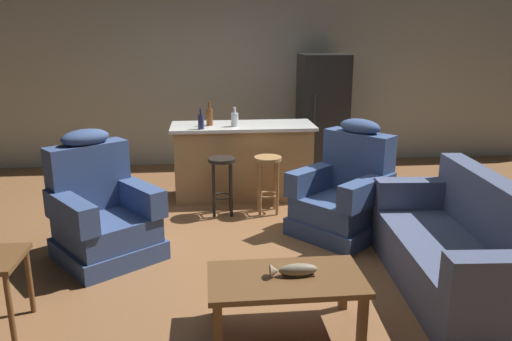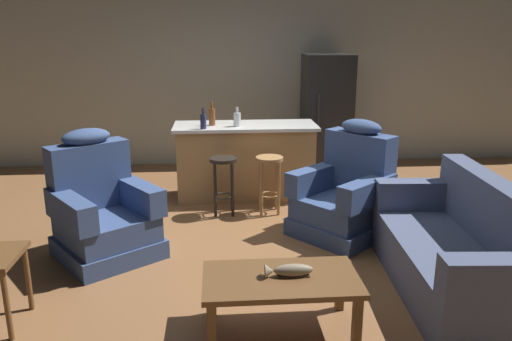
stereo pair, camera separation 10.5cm
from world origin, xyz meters
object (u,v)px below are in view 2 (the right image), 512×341
(fish_figurine, at_px, (289,271))
(recliner_near_lamp, at_px, (102,212))
(kitchen_island, at_px, (245,161))
(bottle_wine_dark, at_px, (237,119))
(couch, at_px, (459,253))
(bar_stool_right, at_px, (269,174))
(recliner_near_island, at_px, (346,195))
(coffee_table, at_px, (281,284))
(refrigerator, at_px, (326,114))
(bottle_tall_green, at_px, (212,116))
(bottle_short_amber, at_px, (203,121))
(bar_stool_left, at_px, (224,175))

(fish_figurine, distance_m, recliner_near_lamp, 2.12)
(fish_figurine, bearing_deg, recliner_near_lamp, 138.44)
(kitchen_island, xyz_separation_m, bottle_wine_dark, (-0.11, -0.11, 0.56))
(couch, relative_size, recliner_near_lamp, 1.63)
(couch, bearing_deg, fish_figurine, 20.57)
(kitchen_island, relative_size, bar_stool_right, 2.65)
(kitchen_island, bearing_deg, recliner_near_island, -53.31)
(coffee_table, relative_size, couch, 0.56)
(recliner_near_island, relative_size, refrigerator, 0.68)
(bar_stool_right, height_order, bottle_tall_green, bottle_tall_green)
(bottle_tall_green, relative_size, bottle_wine_dark, 1.26)
(couch, height_order, kitchen_island, kitchen_island)
(coffee_table, xyz_separation_m, kitchen_island, (-0.07, 3.06, 0.11))
(recliner_near_lamp, relative_size, kitchen_island, 0.67)
(couch, height_order, refrigerator, refrigerator)
(recliner_near_island, bearing_deg, bottle_tall_green, -82.62)
(bar_stool_right, relative_size, bottle_tall_green, 2.28)
(recliner_near_lamp, bearing_deg, recliner_near_island, 61.38)
(bottle_wine_dark, bearing_deg, refrigerator, 42.97)
(coffee_table, bearing_deg, bar_stool_right, 85.93)
(recliner_near_island, xyz_separation_m, bar_stool_right, (-0.73, 0.68, 0.05))
(recliner_near_lamp, bearing_deg, bottle_short_amber, 109.43)
(recliner_near_island, relative_size, bottle_tall_green, 4.03)
(recliner_near_lamp, height_order, bar_stool_left, recliner_near_lamp)
(fish_figurine, relative_size, bar_stool_right, 0.50)
(recliner_near_lamp, bearing_deg, bottle_tall_green, 110.74)
(recliner_near_island, xyz_separation_m, refrigerator, (0.32, 2.51, 0.46))
(couch, distance_m, refrigerator, 3.86)
(fish_figurine, relative_size, recliner_near_island, 0.28)
(bar_stool_left, distance_m, bottle_short_amber, 0.72)
(couch, relative_size, bar_stool_right, 2.87)
(fish_figurine, distance_m, kitchen_island, 3.05)
(recliner_near_lamp, relative_size, bottle_short_amber, 4.80)
(couch, height_order, bottle_short_amber, bottle_short_amber)
(couch, distance_m, kitchen_island, 3.06)
(fish_figurine, height_order, kitchen_island, kitchen_island)
(bottle_wine_dark, bearing_deg, couch, -55.84)
(couch, bearing_deg, kitchen_island, -54.69)
(coffee_table, relative_size, bottle_short_amber, 4.40)
(coffee_table, distance_m, bar_stool_right, 2.43)
(bottle_wine_dark, bearing_deg, recliner_near_lamp, -131.59)
(bar_stool_left, xyz_separation_m, bottle_wine_dark, (0.19, 0.52, 0.57))
(kitchen_island, bearing_deg, bottle_wine_dark, -133.44)
(recliner_near_lamp, bearing_deg, coffee_table, 11.02)
(coffee_table, distance_m, recliner_near_island, 1.97)
(bar_stool_right, xyz_separation_m, bottle_short_amber, (-0.76, 0.37, 0.57))
(fish_figurine, xyz_separation_m, recliner_near_lamp, (-1.59, 1.41, -0.04))
(bottle_wine_dark, bearing_deg, bottle_short_amber, -160.83)
(bar_stool_right, bearing_deg, fish_figurine, -92.82)
(recliner_near_lamp, bearing_deg, kitchen_island, 101.97)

